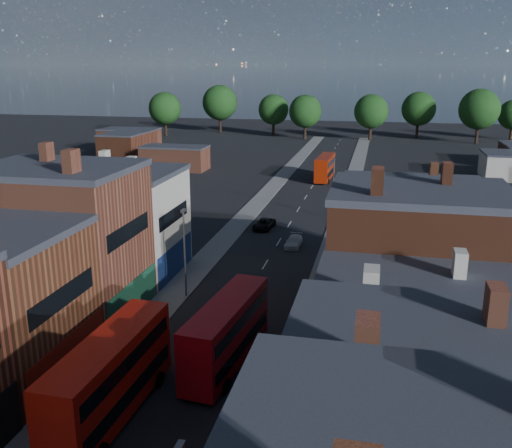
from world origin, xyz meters
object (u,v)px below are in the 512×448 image
at_px(car_1, 248,384).
at_px(ped_3, 299,335).
at_px(car_2, 264,224).
at_px(car_3, 294,242).
at_px(bus_0, 110,376).
at_px(bus_2, 325,167).
at_px(bus_1, 227,331).

xyz_separation_m(car_1, ped_3, (2.30, 6.48, 0.48)).
relative_size(car_2, ped_3, 2.44).
xyz_separation_m(car_3, ped_3, (4.06, -23.94, 0.45)).
xyz_separation_m(bus_0, car_3, (5.47, 34.76, -2.10)).
xyz_separation_m(bus_2, ped_3, (4.53, -63.83, -1.31)).
distance_m(bus_1, bus_2, 67.27).
distance_m(car_1, car_3, 30.48).
relative_size(car_1, ped_3, 1.85).
bearing_deg(bus_2, car_3, -86.56).
bearing_deg(car_3, car_1, -84.98).
xyz_separation_m(car_2, ped_3, (8.84, -30.35, 0.42)).
distance_m(bus_1, car_1, 4.24).
distance_m(bus_2, car_2, 33.80).
height_order(car_2, ped_3, ped_3).
height_order(car_1, ped_3, ped_3).
xyz_separation_m(bus_0, ped_3, (9.53, 10.82, -1.66)).
relative_size(car_3, ped_3, 2.23).
bearing_deg(car_3, bus_0, -97.23).
xyz_separation_m(car_1, car_2, (-6.54, 36.84, 0.07)).
bearing_deg(ped_3, bus_1, 144.17).
relative_size(bus_0, car_2, 2.58).
xyz_separation_m(bus_1, ped_3, (4.53, 3.44, -1.46)).
height_order(bus_1, ped_3, bus_1).
xyz_separation_m(bus_1, car_2, (-4.31, 33.80, -1.88)).
bearing_deg(car_3, ped_3, -78.67).
bearing_deg(bus_1, bus_0, -117.66).
bearing_deg(ped_3, car_1, 177.40).
distance_m(bus_2, ped_3, 64.00).
xyz_separation_m(bus_2, car_3, (0.47, -39.89, -1.76)).
xyz_separation_m(car_1, car_3, (-1.76, 30.42, 0.04)).
relative_size(bus_2, car_1, 2.99).
bearing_deg(bus_2, bus_0, -91.07).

